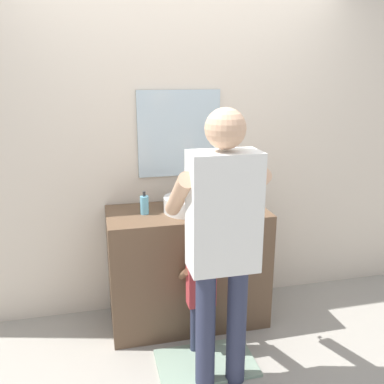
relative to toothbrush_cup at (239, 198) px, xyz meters
name	(u,v)px	position (x,y,z in m)	size (l,w,h in m)	color
ground_plane	(197,341)	(-0.42, -0.35, -0.94)	(14.00, 14.00, 0.00)	#9E998E
back_wall	(178,140)	(-0.42, 0.26, 0.41)	(4.40, 0.10, 2.70)	beige
vanity_cabinet	(187,266)	(-0.42, -0.05, -0.50)	(1.16, 0.54, 0.89)	brown
sink_basin	(188,204)	(-0.42, -0.07, 0.01)	(0.35, 0.35, 0.11)	silver
faucet	(182,193)	(-0.42, 0.14, 0.03)	(0.18, 0.14, 0.18)	#B7BABF
toothbrush_cup	(239,198)	(0.00, 0.00, 0.00)	(0.07, 0.07, 0.21)	silver
soap_bottle	(144,205)	(-0.72, -0.05, 0.02)	(0.06, 0.06, 0.17)	#66B2D1
bath_mat	(206,363)	(-0.42, -0.60, -0.93)	(0.64, 0.40, 0.02)	gray
child_toddler	(201,289)	(-0.42, -0.46, -0.46)	(0.25, 0.25, 0.80)	#2D334C
adult_parent	(222,229)	(-0.37, -0.76, 0.07)	(0.52, 0.55, 1.68)	#2D334C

